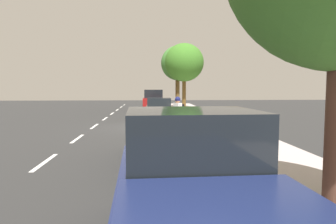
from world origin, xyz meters
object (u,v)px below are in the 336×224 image
(parked_sedan_tan_mid, at_px, (159,109))
(parked_suv_red_far, at_px, (154,100))
(parked_sedan_black_second, at_px, (164,137))
(bicycle_at_curb, at_px, (173,125))
(cyclist_with_backpack, at_px, (178,111))
(street_tree_far_end, at_px, (178,63))
(parked_pickup_dark_blue_nearest, at_px, (205,210))
(fire_hydrant, at_px, (234,156))
(street_tree_mid_block, at_px, (184,63))

(parked_sedan_tan_mid, xyz_separation_m, parked_suv_red_far, (-0.23, 8.61, 0.27))
(parked_suv_red_far, bearing_deg, parked_sedan_black_second, -89.95)
(bicycle_at_curb, height_order, cyclist_with_backpack, cyclist_with_backpack)
(parked_sedan_black_second, xyz_separation_m, street_tree_far_end, (2.43, 21.96, 3.85))
(parked_pickup_dark_blue_nearest, xyz_separation_m, parked_suv_red_far, (-0.18, 26.19, 0.13))
(bicycle_at_curb, height_order, fire_hydrant, fire_hydrant)
(street_tree_far_end, distance_m, fire_hydrant, 24.14)
(parked_pickup_dark_blue_nearest, relative_size, cyclist_with_backpack, 2.99)
(parked_sedan_tan_mid, xyz_separation_m, bicycle_at_curb, (0.50, -5.82, -0.39))
(parked_sedan_black_second, bearing_deg, parked_suv_red_far, 90.05)
(street_tree_mid_block, bearing_deg, bicycle_at_curb, -99.57)
(parked_sedan_black_second, xyz_separation_m, cyclist_with_backpack, (0.93, 5.53, 0.35))
(parked_sedan_black_second, height_order, fire_hydrant, parked_sedan_black_second)
(parked_pickup_dark_blue_nearest, relative_size, bicycle_at_curb, 3.84)
(parked_sedan_tan_mid, bearing_deg, parked_pickup_dark_blue_nearest, -90.18)
(parked_sedan_tan_mid, bearing_deg, street_tree_mid_block, 63.06)
(bicycle_at_curb, bearing_deg, fire_hydrant, -83.45)
(parked_sedan_tan_mid, bearing_deg, street_tree_far_end, 77.72)
(parked_pickup_dark_blue_nearest, bearing_deg, parked_sedan_black_second, 91.55)
(parked_sedan_tan_mid, bearing_deg, fire_hydrant, -84.15)
(parked_pickup_dark_blue_nearest, xyz_separation_m, street_tree_far_end, (2.27, 27.76, 3.70))
(parked_suv_red_far, relative_size, fire_hydrant, 5.65)
(parked_sedan_tan_mid, bearing_deg, bicycle_at_curb, -85.09)
(bicycle_at_curb, relative_size, street_tree_mid_block, 0.25)
(parked_sedan_black_second, distance_m, parked_sedan_tan_mid, 11.79)
(street_tree_mid_block, height_order, street_tree_far_end, street_tree_far_end)
(parked_suv_red_far, xyz_separation_m, street_tree_far_end, (2.45, 1.57, 3.58))
(parked_sedan_tan_mid, height_order, cyclist_with_backpack, cyclist_with_backpack)
(parked_suv_red_far, xyz_separation_m, street_tree_mid_block, (2.45, -4.25, 3.20))
(parked_pickup_dark_blue_nearest, bearing_deg, cyclist_with_backpack, 86.09)
(cyclist_with_backpack, relative_size, street_tree_mid_block, 0.32)
(parked_sedan_tan_mid, bearing_deg, parked_sedan_black_second, -91.03)
(parked_suv_red_far, distance_m, street_tree_mid_block, 5.85)
(cyclist_with_backpack, relative_size, fire_hydrant, 2.14)
(parked_sedan_black_second, height_order, street_tree_mid_block, street_tree_mid_block)
(bicycle_at_curb, relative_size, street_tree_far_end, 0.22)
(fire_hydrant, bearing_deg, street_tree_mid_block, 87.39)
(parked_sedan_black_second, height_order, parked_sedan_tan_mid, same)
(parked_suv_red_far, height_order, street_tree_far_end, street_tree_far_end)
(street_tree_far_end, bearing_deg, cyclist_with_backpack, -95.20)
(parked_pickup_dark_blue_nearest, distance_m, bicycle_at_curb, 11.79)
(fire_hydrant, bearing_deg, parked_sedan_tan_mid, 95.85)
(parked_suv_red_far, distance_m, street_tree_far_end, 4.61)
(parked_sedan_tan_mid, height_order, bicycle_at_curb, parked_sedan_tan_mid)
(parked_suv_red_far, relative_size, street_tree_mid_block, 0.84)
(parked_sedan_black_second, bearing_deg, bicycle_at_curb, 83.20)
(parked_pickup_dark_blue_nearest, bearing_deg, street_tree_far_end, 85.32)
(parked_sedan_tan_mid, distance_m, bicycle_at_curb, 5.85)
(parked_sedan_tan_mid, distance_m, street_tree_mid_block, 6.00)
(bicycle_at_curb, xyz_separation_m, cyclist_with_backpack, (0.22, -0.44, 0.74))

